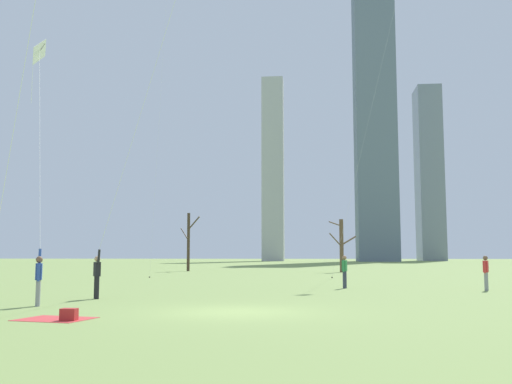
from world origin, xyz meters
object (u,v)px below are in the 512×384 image
at_px(kite_flyer_midfield_left_yellow, 119,199).
at_px(bystander_far_off_by_trees, 345,270).
at_px(bare_tree_right_of_center, 342,245).
at_px(kite_flyer_foreground_right_purple, 10,153).
at_px(bystander_watching_nearby, 486,271).
at_px(distant_kite_high_overhead_teal, 166,3).
at_px(picnic_spot, 63,316).
at_px(distant_kite_drifting_right_red, 395,6).
at_px(bare_tree_center, 189,240).
at_px(kite_flyer_midfield_right_white, 39,202).

bearing_deg(kite_flyer_midfield_left_yellow, bystander_far_off_by_trees, 45.79).
height_order(kite_flyer_midfield_left_yellow, bare_tree_right_of_center, kite_flyer_midfield_left_yellow).
bearing_deg(kite_flyer_foreground_right_purple, bystander_watching_nearby, 44.01).
xyz_separation_m(distant_kite_high_overhead_teal, picnic_spot, (5.86, -32.05, -22.94)).
bearing_deg(bare_tree_right_of_center, distant_kite_drifting_right_red, -67.56).
xyz_separation_m(bystander_far_off_by_trees, picnic_spot, (-7.96, -14.85, -0.81)).
relative_size(bystander_watching_nearby, bystander_far_off_by_trees, 1.00).
bearing_deg(bare_tree_center, kite_flyer_midfield_left_yellow, -81.67).
bearing_deg(bare_tree_right_of_center, kite_flyer_midfield_right_white, -109.78).
bearing_deg(kite_flyer_midfield_right_white, distant_kite_high_overhead_teal, 94.83).
relative_size(kite_flyer_midfield_right_white, bare_tree_right_of_center, 2.49).
xyz_separation_m(kite_flyer_foreground_right_purple, bystander_watching_nearby, (15.39, 14.87, -3.26)).
distance_m(bystander_watching_nearby, bystander_far_off_by_trees, 6.58).
xyz_separation_m(kite_flyer_midfield_right_white, kite_flyer_midfield_left_yellow, (3.00, 0.15, 0.10)).
bearing_deg(bare_tree_center, kite_flyer_midfield_right_white, -86.24).
xyz_separation_m(distant_kite_drifting_right_red, distant_kite_high_overhead_teal, (-19.02, 0.76, 1.50)).
bearing_deg(bystander_watching_nearby, bare_tree_center, 124.74).
bearing_deg(picnic_spot, bystander_far_off_by_trees, 61.82).
bearing_deg(bare_tree_center, bare_tree_right_of_center, -7.83).
distance_m(kite_flyer_foreground_right_purple, bystander_watching_nearby, 21.65).
relative_size(bare_tree_center, bare_tree_right_of_center, 1.17).
relative_size(bystander_watching_nearby, picnic_spot, 0.79).
distance_m(kite_flyer_midfield_right_white, bystander_watching_nearby, 19.88).
bearing_deg(kite_flyer_midfield_right_white, bystander_far_off_by_trees, 37.77).
distance_m(kite_flyer_midfield_left_yellow, bystander_far_off_by_trees, 12.65).
relative_size(kite_flyer_midfield_left_yellow, bare_tree_right_of_center, 3.96).
relative_size(distant_kite_high_overhead_teal, bare_tree_center, 4.89).
bearing_deg(kite_flyer_foreground_right_purple, kite_flyer_midfield_right_white, 110.82).
relative_size(bystander_far_off_by_trees, distant_kite_drifting_right_red, 0.06).
bearing_deg(bystander_watching_nearby, bystander_far_off_by_trees, 169.73).
relative_size(distant_kite_drifting_right_red, bare_tree_center, 4.30).
bearing_deg(kite_flyer_foreground_right_purple, kite_flyer_midfield_left_yellow, 87.47).
height_order(bare_tree_center, bare_tree_right_of_center, bare_tree_center).
bearing_deg(bystander_far_off_by_trees, distant_kite_drifting_right_red, 72.42).
distance_m(distant_kite_high_overhead_teal, bare_tree_right_of_center, 26.91).
bearing_deg(distant_kite_high_overhead_teal, bystander_watching_nearby, -42.16).
distance_m(kite_flyer_midfield_right_white, picnic_spot, 7.74).
xyz_separation_m(bystander_far_off_by_trees, bare_tree_right_of_center, (1.11, 26.36, 1.69)).
bearing_deg(bare_tree_center, kite_flyer_foreground_right_purple, -83.40).
xyz_separation_m(distant_kite_drifting_right_red, bare_tree_right_of_center, (-4.10, 9.92, -18.94)).
xyz_separation_m(kite_flyer_midfield_left_yellow, picnic_spot, (0.65, -6.01, -3.60)).
height_order(kite_flyer_midfield_left_yellow, bare_tree_center, kite_flyer_midfield_left_yellow).
bearing_deg(bystander_watching_nearby, kite_flyer_midfield_left_yellow, -153.03).
height_order(bystander_watching_nearby, distant_kite_drifting_right_red, distant_kite_drifting_right_red).
distance_m(picnic_spot, bare_tree_center, 43.82).
height_order(bystander_far_off_by_trees, distant_kite_drifting_right_red, distant_kite_drifting_right_red).
bearing_deg(bare_tree_right_of_center, kite_flyer_midfield_left_yellow, -105.42).
relative_size(kite_flyer_midfield_left_yellow, bystander_watching_nearby, 12.20).
distance_m(kite_flyer_foreground_right_purple, picnic_spot, 4.34).
bearing_deg(distant_kite_drifting_right_red, bare_tree_center, 148.07).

